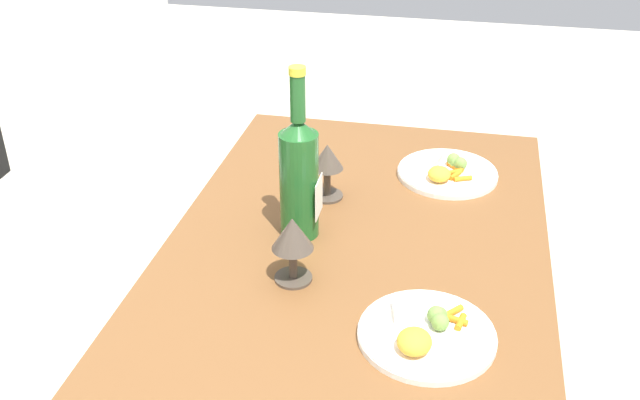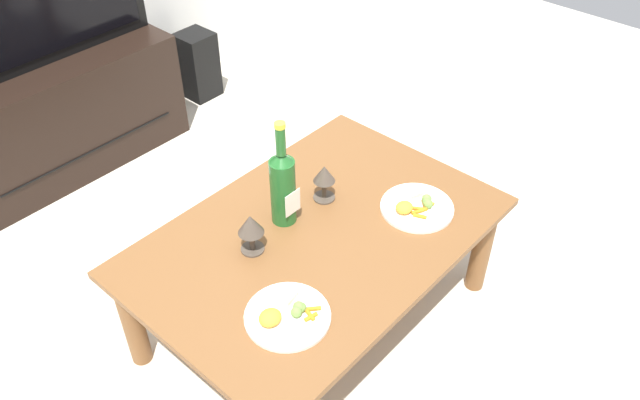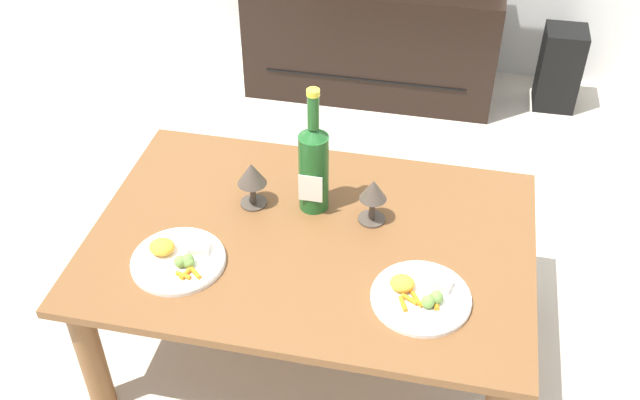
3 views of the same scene
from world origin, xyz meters
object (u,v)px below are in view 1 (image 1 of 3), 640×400
(goblet_left, at_px, (292,238))
(dinner_plate_left, at_px, (426,333))
(dinner_plate_right, at_px, (447,172))
(dining_table, at_px, (358,260))
(goblet_right, at_px, (327,161))
(wine_bottle, at_px, (299,173))

(goblet_left, bearing_deg, dinner_plate_left, -114.73)
(goblet_left, height_order, dinner_plate_right, goblet_left)
(dining_table, bearing_deg, dinner_plate_left, -151.56)
(goblet_right, distance_m, dinner_plate_left, 0.54)
(dinner_plate_right, bearing_deg, goblet_left, 151.63)
(dining_table, height_order, dinner_plate_left, dinner_plate_left)
(dining_table, bearing_deg, goblet_right, 34.09)
(goblet_right, height_order, dinner_plate_right, goblet_right)
(wine_bottle, bearing_deg, goblet_left, -171.18)
(goblet_left, bearing_deg, goblet_right, 0.00)
(dining_table, xyz_separation_m, dinner_plate_left, (-0.31, -0.17, 0.08))
(goblet_right, relative_size, dinner_plate_right, 0.55)
(goblet_right, bearing_deg, wine_bottle, 171.18)
(goblet_left, bearing_deg, dinner_plate_right, -28.37)
(wine_bottle, bearing_deg, dinner_plate_right, -41.77)
(goblet_right, bearing_deg, dinner_plate_right, -58.88)
(goblet_right, bearing_deg, goblet_left, -180.00)
(wine_bottle, xyz_separation_m, goblet_right, (0.17, -0.03, -0.05))
(goblet_left, distance_m, goblet_right, 0.34)
(dining_table, relative_size, wine_bottle, 3.13)
(wine_bottle, distance_m, goblet_left, 0.18)
(dining_table, xyz_separation_m, goblet_left, (-0.19, 0.10, 0.16))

